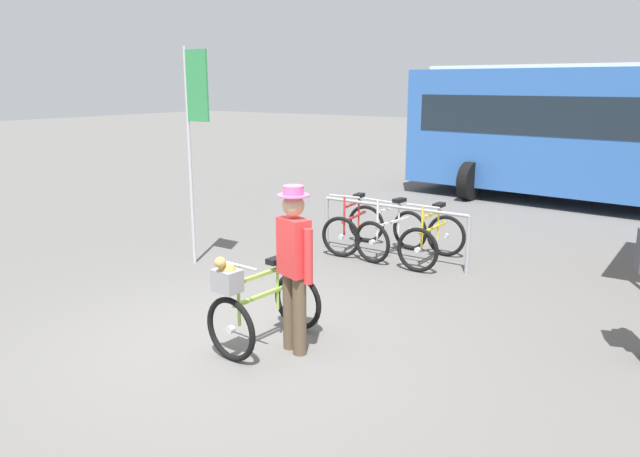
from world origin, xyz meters
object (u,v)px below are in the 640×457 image
racked_bike_white (392,234)px  featured_bicycle (258,304)px  racked_bike_red (354,228)px  racked_bike_yellow (433,240)px  banner_flag (194,116)px  person_with_featured_bike (294,263)px

racked_bike_white → featured_bicycle: featured_bicycle is taller
racked_bike_red → racked_bike_yellow: same height
racked_bike_white → banner_flag: (-2.19, -2.02, 1.86)m
banner_flag → racked_bike_white: bearing=42.7°
banner_flag → featured_bicycle: bearing=-34.4°
racked_bike_white → featured_bicycle: 3.88m
racked_bike_white → racked_bike_yellow: bearing=-0.6°
racked_bike_white → person_with_featured_bike: size_ratio=0.68×
racked_bike_white → banner_flag: size_ratio=0.37×
person_with_featured_bike → racked_bike_white: bearing=102.7°
racked_bike_white → racked_bike_yellow: size_ratio=1.05×
racked_bike_white → racked_bike_yellow: same height
racked_bike_red → person_with_featured_bike: bearing=-67.5°
racked_bike_red → person_with_featured_bike: 4.05m
featured_bicycle → racked_bike_yellow: bearing=86.6°
racked_bike_yellow → featured_bicycle: bearing=-93.4°
featured_bicycle → person_with_featured_bike: bearing=22.6°
racked_bike_red → racked_bike_yellow: 1.40m
racked_bike_red → racked_bike_yellow: size_ratio=1.07×
racked_bike_white → racked_bike_yellow: 0.70m
person_with_featured_bike → banner_flag: size_ratio=0.54×
racked_bike_red → racked_bike_white: bearing=-0.6°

